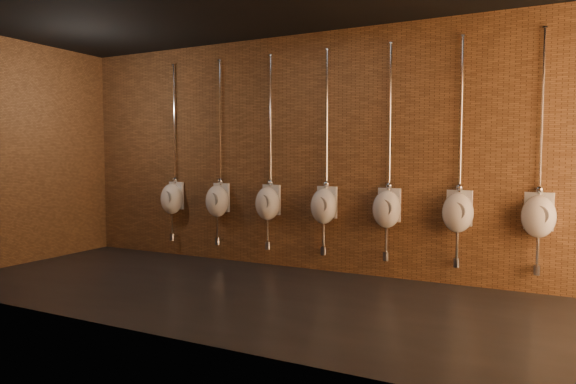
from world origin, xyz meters
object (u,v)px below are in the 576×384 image
urinal_2 (268,202)px  urinal_6 (539,215)px  urinal_4 (387,208)px  urinal_5 (458,211)px  urinal_0 (172,198)px  urinal_1 (218,200)px  urinal_3 (324,205)px

urinal_2 → urinal_6: size_ratio=1.00×
urinal_4 → urinal_5: bearing=0.0°
urinal_4 → urinal_0: bearing=180.0°
urinal_2 → urinal_5: 2.56m
urinal_0 → urinal_2: (1.70, 0.00, 0.00)m
urinal_6 → urinal_4: bearing=180.0°
urinal_1 → urinal_2: bearing=0.0°
urinal_0 → urinal_6: same height
urinal_4 → urinal_5: same height
urinal_1 → urinal_6: same height
urinal_2 → urinal_6: bearing=0.0°
urinal_2 → urinal_1: bearing=180.0°
urinal_3 → urinal_4: (0.85, 0.00, 0.00)m
urinal_6 → urinal_2: bearing=180.0°
urinal_0 → urinal_1: 0.85m
urinal_3 → urinal_6: 2.56m
urinal_1 → urinal_4: bearing=0.0°
urinal_3 → urinal_5: size_ratio=1.00×
urinal_1 → urinal_5: size_ratio=1.00×
urinal_3 → urinal_2: bearing=180.0°
urinal_4 → urinal_2: bearing=180.0°
urinal_1 → urinal_2: 0.85m
urinal_5 → urinal_6: size_ratio=1.00×
urinal_2 → urinal_5: same height
urinal_1 → urinal_6: (4.26, 0.00, 0.00)m
urinal_1 → urinal_4: same height
urinal_3 → urinal_6: same height
urinal_2 → urinal_3: same height
urinal_3 → urinal_4: size_ratio=1.00×
urinal_1 → urinal_0: bearing=180.0°
urinal_5 → urinal_6: bearing=0.0°
urinal_0 → urinal_2: 1.70m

